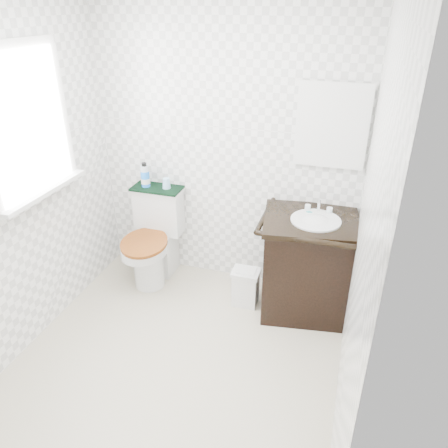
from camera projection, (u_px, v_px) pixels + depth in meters
The scene contains 14 objects.
floor at pixel (174, 364), 3.05m from camera, with size 2.40×2.40×0.00m, color #C0B89A.
wall_back at pixel (225, 148), 3.51m from camera, with size 2.40×2.40×0.00m, color white.
wall_front at pixel (16, 356), 1.48m from camera, with size 2.40×2.40×0.00m, color white.
wall_left at pixel (5, 187), 2.78m from camera, with size 2.40×2.40×0.00m, color white.
wall_right at pixel (363, 238), 2.20m from camera, with size 2.40×2.40×0.00m, color white.
window at pixel (25, 124), 2.83m from camera, with size 0.02×0.70×0.90m, color white.
mirror at pixel (332, 126), 3.16m from camera, with size 0.50×0.02×0.60m, color silver.
toilet at pixel (155, 242), 3.86m from camera, with size 0.47×0.67×0.81m.
vanity at pixel (308, 263), 3.41m from camera, with size 0.79×0.70×0.92m.
trash_bin at pixel (246, 287), 3.58m from camera, with size 0.22×0.18×0.32m.
towel at pixel (157, 188), 3.75m from camera, with size 0.43×0.22×0.02m, color black.
mouthwash_bottle at pixel (145, 176), 3.72m from camera, with size 0.07×0.07×0.21m.
cup at pixel (166, 183), 3.71m from camera, with size 0.07×0.07×0.09m, color #88BEDF.
soap_bar at pixel (309, 212), 3.30m from camera, with size 0.06×0.04×0.02m, color #1A7C7B.
Camera 1 is at (1.00, -2.04, 2.28)m, focal length 35.00 mm.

